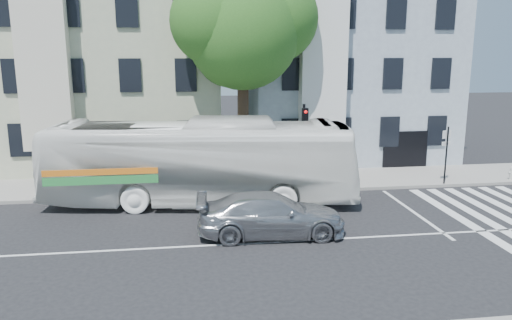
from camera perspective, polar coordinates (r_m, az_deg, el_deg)
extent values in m
plane|color=black|center=(17.83, 1.70, -9.39)|extent=(120.00, 120.00, 0.00)
cube|color=gray|center=(25.35, -1.31, -2.59)|extent=(80.00, 4.00, 0.15)
cube|color=#A9B093|center=(31.64, -15.78, 9.87)|extent=(12.00, 10.00, 11.00)
cube|color=#909CAB|center=(32.85, 9.60, 10.23)|extent=(12.00, 10.00, 11.00)
cylinder|color=#2D2116|center=(25.31, -1.47, 3.23)|extent=(0.56, 0.56, 5.20)
sphere|color=#174114|center=(25.01, -1.54, 14.38)|extent=(5.60, 5.60, 5.60)
sphere|color=#174114|center=(25.67, 2.04, 15.89)|extent=(4.40, 4.40, 4.40)
sphere|color=#174114|center=(24.62, -4.82, 15.55)|extent=(4.20, 4.20, 4.20)
sphere|color=#174114|center=(25.53, -3.04, 12.08)|extent=(3.40, 3.40, 3.40)
imported|color=white|center=(21.89, -6.39, -0.20)|extent=(4.76, 13.76, 3.75)
imported|color=#A9AAB0|center=(18.26, 1.72, -6.26)|extent=(2.44, 5.47, 1.56)
cylinder|color=black|center=(24.88, 5.43, 1.70)|extent=(0.14, 0.14, 4.08)
cube|color=black|center=(24.41, 5.63, 4.96)|extent=(0.30, 0.24, 0.83)
sphere|color=red|center=(24.26, 5.71, 5.49)|extent=(0.16, 0.16, 0.16)
cylinder|color=white|center=(24.65, 5.53, 2.75)|extent=(0.43, 0.08, 0.43)
cylinder|color=#B4B4AF|center=(28.76, 27.19, -1.46)|extent=(0.22, 0.22, 0.55)
sphere|color=#B4B4AF|center=(28.69, 27.25, -0.87)|extent=(0.20, 0.20, 0.20)
cylinder|color=#B4B4AF|center=(28.74, 27.21, -1.31)|extent=(0.38, 0.18, 0.13)
cylinder|color=black|center=(26.29, 20.91, 0.50)|extent=(0.08, 0.08, 2.86)
cube|color=white|center=(26.20, 20.98, 2.75)|extent=(0.51, 0.18, 0.40)
cube|color=white|center=(26.27, 20.90, 1.76)|extent=(0.51, 0.18, 0.21)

